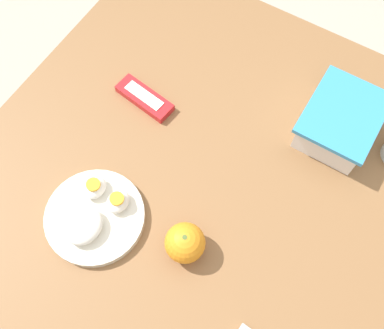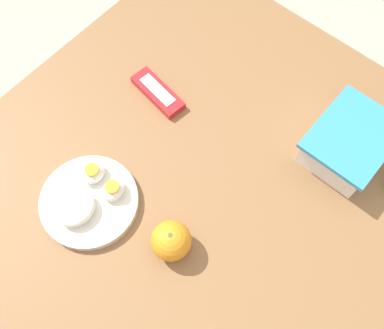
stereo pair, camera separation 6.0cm
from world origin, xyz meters
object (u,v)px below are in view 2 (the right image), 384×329
(food_container, at_px, (348,145))
(orange_fruit, at_px, (171,241))
(rice_plate, at_px, (89,200))
(candy_bar, at_px, (158,92))

(food_container, xyz_separation_m, orange_fruit, (0.38, -0.14, 0.00))
(rice_plate, height_order, candy_bar, rice_plate)
(orange_fruit, bearing_deg, rice_plate, -77.37)
(food_container, bearing_deg, rice_plate, -37.17)
(food_container, height_order, candy_bar, food_container)
(orange_fruit, distance_m, rice_plate, 0.19)
(orange_fruit, bearing_deg, food_container, 159.90)
(candy_bar, bearing_deg, rice_plate, 14.11)
(rice_plate, bearing_deg, food_container, 142.83)
(food_container, xyz_separation_m, rice_plate, (0.42, -0.32, -0.02))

